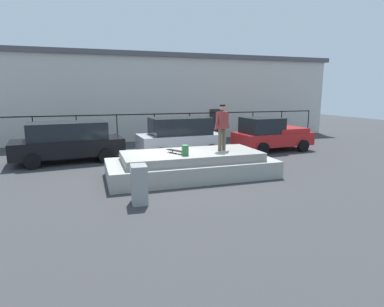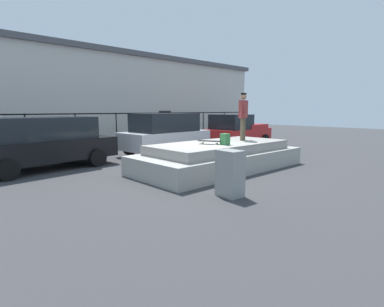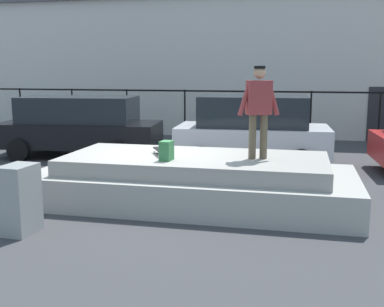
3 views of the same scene
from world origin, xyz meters
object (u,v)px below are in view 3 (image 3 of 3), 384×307
Objects in this scene: backpack at (167,151)px; utility_box at (20,199)px; skateboarder at (259,106)px; skateboard at (162,150)px; car_black_hatchback_near at (79,125)px; car_silver_hatchback_mid at (253,129)px.

backpack reaches higher than utility_box.
skateboarder reaches higher than utility_box.
skateboard is at bearing 57.31° from utility_box.
car_black_hatchback_near reaches higher than utility_box.
car_silver_hatchback_mid is at bearing 68.13° from utility_box.
car_black_hatchback_near is (-4.10, 4.79, -0.16)m from backpack.
skateboard is at bearing -177.82° from skateboarder.
skateboard is 0.18× the size of car_silver_hatchback_mid.
car_silver_hatchback_mid is 3.79× the size of utility_box.
car_silver_hatchback_mid reaches higher than skateboard.
car_silver_hatchback_mid reaches higher than car_black_hatchback_near.
skateboarder reaches higher than backpack.
backpack is at bearing 47.09° from utility_box.
utility_box is at bearing -126.21° from skateboard.
skateboarder is 4.74× the size of backpack.
backpack is at bearing -103.85° from car_silver_hatchback_mid.
utility_box is (2.18, -6.62, -0.40)m from car_black_hatchback_near.
skateboarder is 1.55× the size of utility_box.
skateboarder is at bearing 37.22° from utility_box.
skateboarder is at bearing -83.00° from car_silver_hatchback_mid.
skateboard is 5.79m from car_black_hatchback_near.
car_black_hatchback_near is 6.98m from utility_box.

